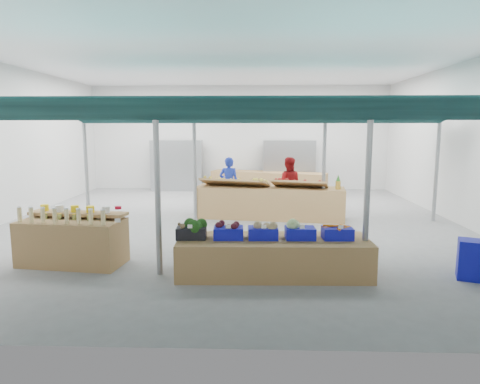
# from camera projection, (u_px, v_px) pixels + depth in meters

# --- Properties ---
(floor) EXTENTS (13.00, 13.00, 0.00)m
(floor) POSITION_uv_depth(u_px,v_px,m) (230.00, 223.00, 11.32)
(floor) COLOR slate
(floor) RESTS_ON ground
(hall) EXTENTS (13.00, 13.00, 13.00)m
(hall) POSITION_uv_depth(u_px,v_px,m) (233.00, 123.00, 12.35)
(hall) COLOR silver
(hall) RESTS_ON ground
(pole_grid) EXTENTS (10.00, 4.60, 3.00)m
(pole_grid) POSITION_uv_depth(u_px,v_px,m) (260.00, 160.00, 9.30)
(pole_grid) COLOR gray
(pole_grid) RESTS_ON floor
(awnings) EXTENTS (9.50, 7.08, 0.30)m
(awnings) POSITION_uv_depth(u_px,v_px,m) (260.00, 115.00, 9.16)
(awnings) COLOR black
(awnings) RESTS_ON pole_grid
(back_shelving_left) EXTENTS (2.00, 0.50, 2.00)m
(back_shelving_left) POSITION_uv_depth(u_px,v_px,m) (177.00, 166.00, 17.19)
(back_shelving_left) COLOR #B23F33
(back_shelving_left) RESTS_ON floor
(back_shelving_right) EXTENTS (2.00, 0.50, 2.00)m
(back_shelving_right) POSITION_uv_depth(u_px,v_px,m) (289.00, 166.00, 17.04)
(back_shelving_right) COLOR #B23F33
(back_shelving_right) RESTS_ON floor
(bottle_shelf) EXTENTS (1.97, 1.33, 1.11)m
(bottle_shelf) POSITION_uv_depth(u_px,v_px,m) (73.00, 240.00, 7.91)
(bottle_shelf) COLOR #966B41
(bottle_shelf) RESTS_ON floor
(veg_counter) EXTENTS (3.28, 1.16, 0.63)m
(veg_counter) POSITION_uv_depth(u_px,v_px,m) (273.00, 257.00, 7.35)
(veg_counter) COLOR #966B41
(veg_counter) RESTS_ON floor
(fruit_counter) EXTENTS (4.19, 1.51, 0.88)m
(fruit_counter) POSITION_uv_depth(u_px,v_px,m) (269.00, 203.00, 11.95)
(fruit_counter) COLOR #966B41
(fruit_counter) RESTS_ON floor
(far_counter) EXTENTS (4.57, 2.22, 0.81)m
(far_counter) POSITION_uv_depth(u_px,v_px,m) (268.00, 182.00, 16.72)
(far_counter) COLOR #966B41
(far_counter) RESTS_ON floor
(crate_stack) EXTENTS (0.66, 0.56, 0.67)m
(crate_stack) POSITION_uv_depth(u_px,v_px,m) (476.00, 260.00, 7.09)
(crate_stack) COLOR #0F12AB
(crate_stack) RESTS_ON floor
(vendor_left) EXTENTS (0.64, 0.47, 1.64)m
(vendor_left) POSITION_uv_depth(u_px,v_px,m) (229.00, 184.00, 13.02)
(vendor_left) COLOR #1C31BC
(vendor_left) RESTS_ON floor
(vendor_right) EXTENTS (0.87, 0.72, 1.64)m
(vendor_right) POSITION_uv_depth(u_px,v_px,m) (288.00, 184.00, 12.96)
(vendor_right) COLOR maroon
(vendor_right) RESTS_ON floor
(crate_broccoli) EXTENTS (0.51, 0.41, 0.35)m
(crate_broccoli) POSITION_uv_depth(u_px,v_px,m) (191.00, 229.00, 7.29)
(crate_broccoli) COLOR black
(crate_broccoli) RESTS_ON veg_counter
(crate_beets) EXTENTS (0.51, 0.41, 0.29)m
(crate_beets) POSITION_uv_depth(u_px,v_px,m) (228.00, 231.00, 7.29)
(crate_beets) COLOR #0F12AB
(crate_beets) RESTS_ON veg_counter
(crate_celeriac) EXTENTS (0.51, 0.41, 0.31)m
(crate_celeriac) POSITION_uv_depth(u_px,v_px,m) (263.00, 230.00, 7.28)
(crate_celeriac) COLOR #0F12AB
(crate_celeriac) RESTS_ON veg_counter
(crate_cabbage) EXTENTS (0.51, 0.41, 0.35)m
(crate_cabbage) POSITION_uv_depth(u_px,v_px,m) (300.00, 230.00, 7.27)
(crate_cabbage) COLOR #0F12AB
(crate_cabbage) RESTS_ON veg_counter
(crate_carrots) EXTENTS (0.51, 0.41, 0.29)m
(crate_carrots) POSITION_uv_depth(u_px,v_px,m) (337.00, 232.00, 7.27)
(crate_carrots) COLOR #0F12AB
(crate_carrots) RESTS_ON veg_counter
(sparrow) EXTENTS (0.12, 0.09, 0.11)m
(sparrow) POSITION_uv_depth(u_px,v_px,m) (182.00, 226.00, 7.17)
(sparrow) COLOR brown
(sparrow) RESTS_ON crate_broccoli
(pole_ribbon) EXTENTS (0.12, 0.12, 0.28)m
(pole_ribbon) POSITION_uv_depth(u_px,v_px,m) (118.00, 209.00, 7.60)
(pole_ribbon) COLOR red
(pole_ribbon) RESTS_ON pole_grid
(apple_heap_yellow) EXTENTS (2.02, 1.18, 0.27)m
(apple_heap_yellow) POSITION_uv_depth(u_px,v_px,m) (235.00, 181.00, 11.92)
(apple_heap_yellow) COLOR #997247
(apple_heap_yellow) RESTS_ON fruit_counter
(apple_heap_red) EXTENTS (1.63, 1.07, 0.27)m
(apple_heap_red) POSITION_uv_depth(u_px,v_px,m) (300.00, 182.00, 11.63)
(apple_heap_red) COLOR #997247
(apple_heap_red) RESTS_ON fruit_counter
(pineapple) EXTENTS (0.14, 0.14, 0.39)m
(pineapple) POSITION_uv_depth(u_px,v_px,m) (338.00, 182.00, 11.46)
(pineapple) COLOR #8C6019
(pineapple) RESTS_ON fruit_counter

